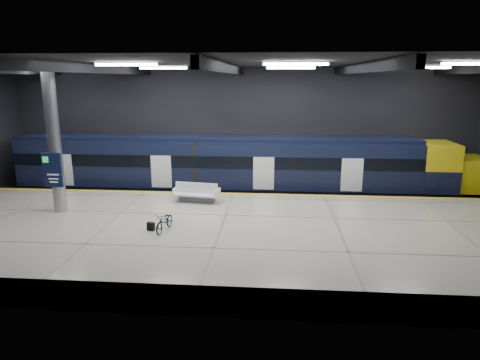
# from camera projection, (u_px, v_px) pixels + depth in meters

# --- Properties ---
(ground) EXTENTS (30.00, 30.00, 0.00)m
(ground) POSITION_uv_depth(u_px,v_px,m) (228.00, 230.00, 21.20)
(ground) COLOR black
(ground) RESTS_ON ground
(room_shell) EXTENTS (30.10, 16.10, 8.05)m
(room_shell) POSITION_uv_depth(u_px,v_px,m) (227.00, 114.00, 19.88)
(room_shell) COLOR black
(room_shell) RESTS_ON ground
(platform) EXTENTS (30.00, 11.00, 1.10)m
(platform) POSITION_uv_depth(u_px,v_px,m) (222.00, 238.00, 18.65)
(platform) COLOR #B6AA9A
(platform) RESTS_ON ground
(safety_strip) EXTENTS (30.00, 0.40, 0.01)m
(safety_strip) POSITION_uv_depth(u_px,v_px,m) (234.00, 194.00, 23.61)
(safety_strip) COLOR gold
(safety_strip) RESTS_ON platform
(rails) EXTENTS (30.00, 1.52, 0.16)m
(rails) POSITION_uv_depth(u_px,v_px,m) (238.00, 198.00, 26.51)
(rails) COLOR gray
(rails) RESTS_ON ground
(train) EXTENTS (29.40, 2.84, 3.79)m
(train) POSITION_uv_depth(u_px,v_px,m) (244.00, 167.00, 26.02)
(train) COLOR black
(train) RESTS_ON ground
(bench) EXTENTS (2.42, 1.27, 1.02)m
(bench) POSITION_uv_depth(u_px,v_px,m) (197.00, 195.00, 22.03)
(bench) COLOR #595B60
(bench) RESTS_ON platform
(bicycle) EXTENTS (0.79, 1.64, 0.82)m
(bicycle) POSITION_uv_depth(u_px,v_px,m) (165.00, 221.00, 17.81)
(bicycle) COLOR #99999E
(bicycle) RESTS_ON platform
(pannier_bag) EXTENTS (0.34, 0.27, 0.35)m
(pannier_bag) POSITION_uv_depth(u_px,v_px,m) (151.00, 226.00, 17.92)
(pannier_bag) COLOR black
(pannier_bag) RESTS_ON platform
(info_column) EXTENTS (0.90, 0.78, 6.90)m
(info_column) POSITION_uv_depth(u_px,v_px,m) (54.00, 142.00, 19.81)
(info_column) COLOR #9EA0A5
(info_column) RESTS_ON platform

